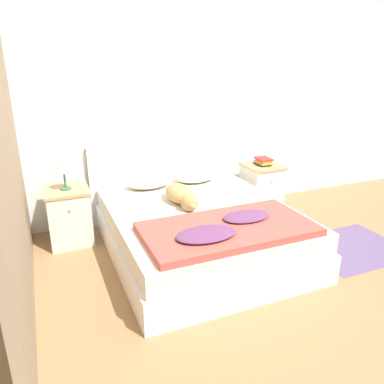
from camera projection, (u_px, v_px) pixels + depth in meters
ground_plane at (263, 309)px, 2.89m from camera, size 16.00×16.00×0.00m
wall_back at (168, 109)px, 4.31m from camera, size 9.00×0.06×2.55m
wall_side_left at (5, 138)px, 2.77m from camera, size 0.06×3.10×2.55m
bed at (200, 230)px, 3.69m from camera, size 1.71×1.99×0.47m
headboard at (166, 176)px, 4.48m from camera, size 1.79×0.06×0.95m
nightstand_left at (69, 216)px, 3.86m from camera, size 0.44×0.46×0.59m
nightstand_right at (261, 187)px, 4.71m from camera, size 0.44×0.46×0.59m
pillow_left at (149, 182)px, 4.16m from camera, size 0.50×0.33×0.14m
pillow_right at (195, 176)px, 4.36m from camera, size 0.50×0.33×0.14m
quilt at (227, 228)px, 3.09m from camera, size 1.42×0.74×0.11m
dog at (181, 195)px, 3.71m from camera, size 0.26×0.68×0.18m
book_stack at (263, 161)px, 4.59m from camera, size 0.17×0.22×0.09m
table_lamp at (63, 166)px, 3.67m from camera, size 0.18×0.18×0.33m
rug at (352, 247)px, 3.83m from camera, size 1.00×0.83×0.00m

